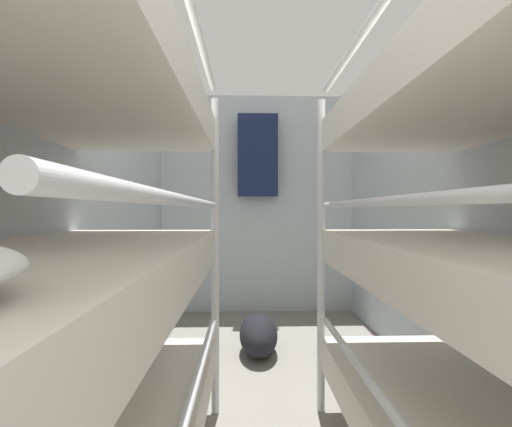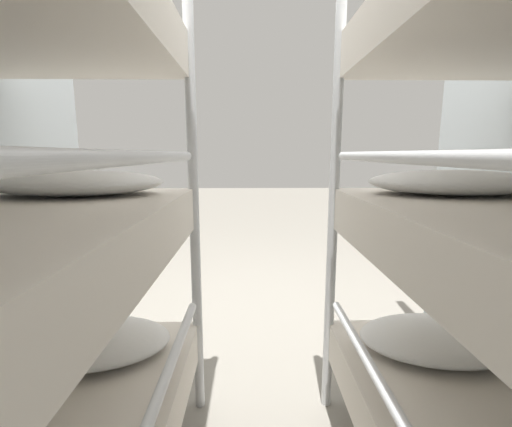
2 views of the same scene
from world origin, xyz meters
name	(u,v)px [view 1 (image 1 of 2)]	position (x,y,z in m)	size (l,w,h in m)	color
wall_left	(48,195)	(-1.12, 2.16, 1.23)	(0.06, 4.43, 2.46)	silver
wall_right	(486,196)	(1.12, 2.16, 1.23)	(0.06, 4.43, 2.46)	silver
wall_back	(257,204)	(0.00, 4.34, 1.23)	(2.30, 0.06, 2.46)	silver
bunk_stack_left_near	(51,276)	(-0.69, 1.42, 0.97)	(0.81, 1.84, 1.83)	silver
duffel_bag	(258,334)	(-0.03, 3.17, 0.15)	(0.31, 0.58, 0.31)	black
hanging_coat	(257,156)	(0.00, 4.19, 1.76)	(0.44, 0.12, 0.90)	#192347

